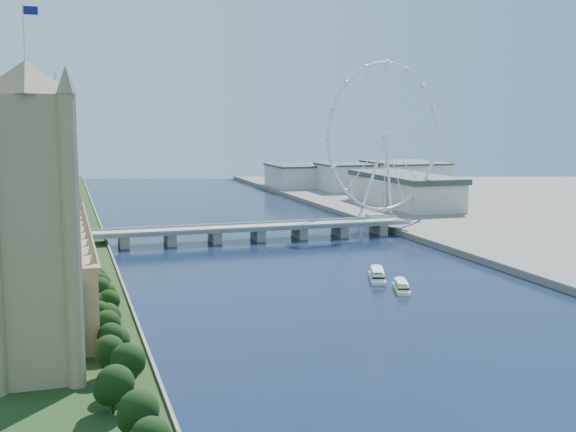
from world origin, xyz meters
name	(u,v)px	position (x,y,z in m)	size (l,w,h in m)	color
ground	(525,403)	(0.00, 0.00, 0.00)	(2000.00, 2000.00, 0.00)	#16283D
tree_row	(110,340)	(-113.00, 66.00, 9.58)	(9.24, 201.24, 22.39)	black
victoria_tower	(32,212)	(-135.00, 55.00, 54.49)	(28.16, 28.16, 112.00)	tan
parliament_range	(61,259)	(-128.00, 170.00, 18.48)	(24.00, 200.00, 70.00)	tan
big_ben	(58,145)	(-128.00, 278.00, 66.57)	(20.02, 20.02, 110.00)	tan
westminster_bridge	(258,230)	(0.00, 300.00, 6.63)	(220.00, 22.00, 9.50)	gray
london_eye	(385,138)	(119.98, 355.08, 67.52)	(113.60, 39.12, 124.30)	silver
county_hall	(404,208)	(175.00, 430.00, 0.00)	(54.00, 144.00, 35.00)	beige
city_skyline	(229,182)	(39.22, 560.08, 16.96)	(505.00, 280.00, 32.00)	beige
tour_boat_near	(377,280)	(25.95, 160.57, 0.00)	(7.54, 29.52, 6.52)	silver
tour_boat_far	(401,291)	(27.52, 136.04, 0.00)	(6.37, 25.18, 5.52)	#F3F3CA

